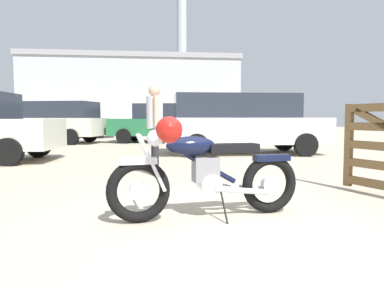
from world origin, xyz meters
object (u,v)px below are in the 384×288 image
at_px(red_hatchback_near, 159,123).
at_px(vintage_motorcycle, 203,172).
at_px(blue_hatchback_right, 49,121).
at_px(dark_sedan_left, 68,120).
at_px(bystander, 155,120).
at_px(silver_sedan_mid, 241,122).
at_px(pale_sedan_back, 196,122).

bearing_deg(red_hatchback_near, vintage_motorcycle, 103.41).
distance_m(blue_hatchback_right, dark_sedan_left, 4.24).
bearing_deg(bystander, red_hatchback_near, -99.38).
bearing_deg(dark_sedan_left, silver_sedan_mid, -59.43).
bearing_deg(red_hatchback_near, pale_sedan_back, -99.70).
bearing_deg(pale_sedan_back, vintage_motorcycle, 78.41).
relative_size(bystander, silver_sedan_mid, 0.35).
height_order(vintage_motorcycle, pale_sedan_back, pale_sedan_back).
height_order(vintage_motorcycle, silver_sedan_mid, silver_sedan_mid).
bearing_deg(vintage_motorcycle, bystander, -89.72).
height_order(bystander, pale_sedan_back, pale_sedan_back).
relative_size(vintage_motorcycle, silver_sedan_mid, 0.43).
height_order(vintage_motorcycle, dark_sedan_left, dark_sedan_left).
bearing_deg(vintage_motorcycle, silver_sedan_mid, -116.47).
height_order(vintage_motorcycle, blue_hatchback_right, blue_hatchback_right).
height_order(blue_hatchback_right, dark_sedan_left, same).
height_order(blue_hatchback_right, pale_sedan_back, blue_hatchback_right).
bearing_deg(pale_sedan_back, red_hatchback_near, 63.17).
xyz_separation_m(silver_sedan_mid, pale_sedan_back, (-0.86, 10.98, -0.10)).
bearing_deg(silver_sedan_mid, pale_sedan_back, 91.37).
height_order(bystander, red_hatchback_near, red_hatchback_near).
xyz_separation_m(bystander, dark_sedan_left, (-5.62, 12.81, -0.08)).
bearing_deg(red_hatchback_near, blue_hatchback_right, 11.62).
xyz_separation_m(red_hatchback_near, dark_sedan_left, (-5.16, 3.89, 0.10)).
xyz_separation_m(blue_hatchback_right, dark_sedan_left, (-0.53, 4.21, 0.00)).
height_order(red_hatchback_near, pale_sedan_back, same).
bearing_deg(vintage_motorcycle, pale_sedan_back, -105.81).
xyz_separation_m(silver_sedan_mid, blue_hatchback_right, (-7.33, 4.77, 0.00)).
relative_size(red_hatchback_near, dark_sedan_left, 0.89).
bearing_deg(blue_hatchback_right, dark_sedan_left, -73.22).
relative_size(bystander, dark_sedan_left, 0.34).
height_order(dark_sedan_left, pale_sedan_back, dark_sedan_left).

